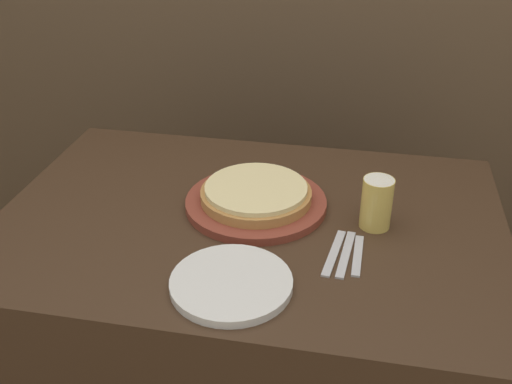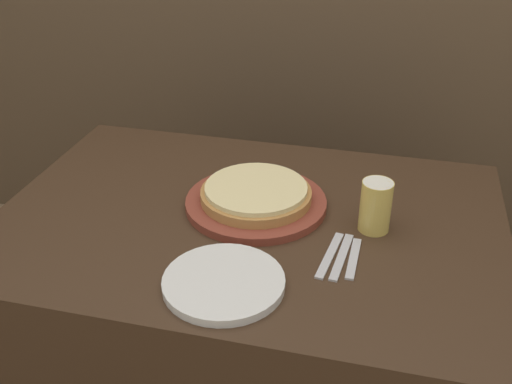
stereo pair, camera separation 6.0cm
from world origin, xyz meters
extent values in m
cube|color=#3D2819|center=(0.00, 0.00, 0.37)|extent=(1.18, 0.81, 0.74)
cylinder|color=brown|center=(0.01, 0.05, 0.75)|extent=(0.34, 0.34, 0.02)
cylinder|color=#B77F42|center=(0.01, 0.05, 0.77)|extent=(0.27, 0.27, 0.02)
cylinder|color=beige|center=(0.01, 0.05, 0.79)|extent=(0.24, 0.24, 0.01)
cylinder|color=#E5C65B|center=(0.29, 0.02, 0.80)|extent=(0.07, 0.07, 0.12)
cylinder|color=white|center=(0.29, 0.02, 0.85)|extent=(0.07, 0.07, 0.01)
cylinder|color=white|center=(0.02, -0.26, 0.75)|extent=(0.24, 0.24, 0.02)
cube|color=silver|center=(0.21, -0.11, 0.74)|extent=(0.04, 0.17, 0.00)
cube|color=silver|center=(0.23, -0.11, 0.74)|extent=(0.03, 0.17, 0.00)
cube|color=silver|center=(0.26, -0.11, 0.74)|extent=(0.02, 0.15, 0.00)
camera|label=1|loc=(0.24, -1.16, 1.49)|focal=42.00mm
camera|label=2|loc=(0.30, -1.15, 1.49)|focal=42.00mm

